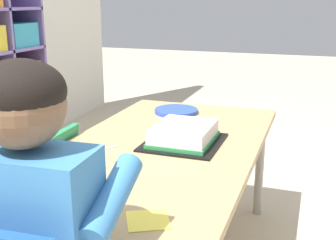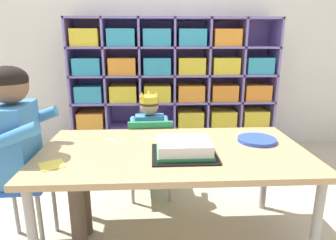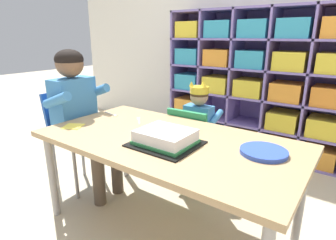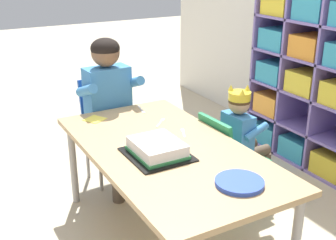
{
  "view_description": "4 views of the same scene",
  "coord_description": "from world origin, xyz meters",
  "px_view_note": "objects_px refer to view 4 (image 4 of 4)",
  "views": [
    {
      "loc": [
        -1.55,
        -0.58,
        1.16
      ],
      "look_at": [
        0.09,
        -0.0,
        0.67
      ],
      "focal_mm": 45.91,
      "sensor_mm": 36.0,
      "label": 1
    },
    {
      "loc": [
        -0.11,
        -1.5,
        1.16
      ],
      "look_at": [
        -0.03,
        0.04,
        0.74
      ],
      "focal_mm": 31.25,
      "sensor_mm": 36.0,
      "label": 2
    },
    {
      "loc": [
        0.84,
        -1.15,
        1.13
      ],
      "look_at": [
        0.03,
        -0.04,
        0.71
      ],
      "focal_mm": 29.37,
      "sensor_mm": 36.0,
      "label": 3
    },
    {
      "loc": [
        1.86,
        -1.03,
        1.57
      ],
      "look_at": [
        -0.04,
        0.03,
        0.73
      ],
      "focal_mm": 46.74,
      "sensor_mm": 36.0,
      "label": 4
    }
  ],
  "objects_px": {
    "fork_at_table_front_edge": "(142,110)",
    "fork_by_napkin": "(183,132)",
    "classroom_chair_blue": "(227,155)",
    "birthday_cake_on_tray": "(157,149)",
    "child_with_crown": "(242,132)",
    "paper_plate_stack": "(239,183)",
    "adult_helper_seated": "(111,98)",
    "activity_table": "(166,157)",
    "fork_near_child_seat": "(161,122)",
    "classroom_chair_adult_side": "(105,120)"
  },
  "relations": [
    {
      "from": "child_with_crown",
      "to": "paper_plate_stack",
      "type": "bearing_deg",
      "value": 137.94
    },
    {
      "from": "activity_table",
      "to": "adult_helper_seated",
      "type": "relative_size",
      "value": 1.39
    },
    {
      "from": "activity_table",
      "to": "classroom_chair_adult_side",
      "type": "relative_size",
      "value": 1.96
    },
    {
      "from": "activity_table",
      "to": "birthday_cake_on_tray",
      "type": "xyz_separation_m",
      "value": [
        0.05,
        -0.08,
        0.08
      ]
    },
    {
      "from": "child_with_crown",
      "to": "fork_near_child_seat",
      "type": "bearing_deg",
      "value": 63.61
    },
    {
      "from": "classroom_chair_adult_side",
      "to": "fork_near_child_seat",
      "type": "xyz_separation_m",
      "value": [
        0.54,
        0.16,
        0.14
      ]
    },
    {
      "from": "classroom_chair_blue",
      "to": "fork_near_child_seat",
      "type": "bearing_deg",
      "value": 56.87
    },
    {
      "from": "activity_table",
      "to": "fork_by_napkin",
      "type": "bearing_deg",
      "value": 126.33
    },
    {
      "from": "classroom_chair_blue",
      "to": "fork_at_table_front_edge",
      "type": "relative_size",
      "value": 4.34
    },
    {
      "from": "classroom_chair_adult_side",
      "to": "adult_helper_seated",
      "type": "bearing_deg",
      "value": -90.0
    },
    {
      "from": "paper_plate_stack",
      "to": "fork_at_table_front_edge",
      "type": "relative_size",
      "value": 1.53
    },
    {
      "from": "fork_at_table_front_edge",
      "to": "birthday_cake_on_tray",
      "type": "bearing_deg",
      "value": 171.26
    },
    {
      "from": "classroom_chair_adult_side",
      "to": "birthday_cake_on_tray",
      "type": "distance_m",
      "value": 0.95
    },
    {
      "from": "activity_table",
      "to": "fork_by_napkin",
      "type": "distance_m",
      "value": 0.24
    },
    {
      "from": "fork_near_child_seat",
      "to": "child_with_crown",
      "type": "bearing_deg",
      "value": 111.3
    },
    {
      "from": "classroom_chair_blue",
      "to": "classroom_chair_adult_side",
      "type": "bearing_deg",
      "value": 32.18
    },
    {
      "from": "activity_table",
      "to": "classroom_chair_blue",
      "type": "height_order",
      "value": "classroom_chair_blue"
    },
    {
      "from": "activity_table",
      "to": "fork_by_napkin",
      "type": "xyz_separation_m",
      "value": [
        -0.14,
        0.19,
        0.05
      ]
    },
    {
      "from": "child_with_crown",
      "to": "birthday_cake_on_tray",
      "type": "bearing_deg",
      "value": 102.26
    },
    {
      "from": "classroom_chair_adult_side",
      "to": "adult_helper_seated",
      "type": "relative_size",
      "value": 0.71
    },
    {
      "from": "activity_table",
      "to": "fork_by_napkin",
      "type": "height_order",
      "value": "fork_by_napkin"
    },
    {
      "from": "classroom_chair_blue",
      "to": "paper_plate_stack",
      "type": "distance_m",
      "value": 0.79
    },
    {
      "from": "fork_near_child_seat",
      "to": "birthday_cake_on_tray",
      "type": "bearing_deg",
      "value": 14.6
    },
    {
      "from": "classroom_chair_blue",
      "to": "fork_near_child_seat",
      "type": "xyz_separation_m",
      "value": [
        -0.21,
        -0.36,
        0.22
      ]
    },
    {
      "from": "paper_plate_stack",
      "to": "fork_near_child_seat",
      "type": "xyz_separation_m",
      "value": [
        -0.85,
        0.05,
        -0.01
      ]
    },
    {
      "from": "classroom_chair_adult_side",
      "to": "fork_at_table_front_edge",
      "type": "bearing_deg",
      "value": -64.49
    },
    {
      "from": "adult_helper_seated",
      "to": "child_with_crown",
      "type": "bearing_deg",
      "value": -48.68
    },
    {
      "from": "birthday_cake_on_tray",
      "to": "adult_helper_seated",
      "type": "bearing_deg",
      "value": 174.21
    },
    {
      "from": "child_with_crown",
      "to": "birthday_cake_on_tray",
      "type": "relative_size",
      "value": 2.43
    },
    {
      "from": "activity_table",
      "to": "birthday_cake_on_tray",
      "type": "height_order",
      "value": "birthday_cake_on_tray"
    },
    {
      "from": "classroom_chair_adult_side",
      "to": "paper_plate_stack",
      "type": "relative_size",
      "value": 3.31
    },
    {
      "from": "birthday_cake_on_tray",
      "to": "classroom_chair_adult_side",
      "type": "bearing_deg",
      "value": 175.33
    },
    {
      "from": "paper_plate_stack",
      "to": "fork_near_child_seat",
      "type": "height_order",
      "value": "paper_plate_stack"
    },
    {
      "from": "child_with_crown",
      "to": "paper_plate_stack",
      "type": "height_order",
      "value": "child_with_crown"
    },
    {
      "from": "activity_table",
      "to": "fork_at_table_front_edge",
      "type": "bearing_deg",
      "value": 166.34
    },
    {
      "from": "classroom_chair_blue",
      "to": "fork_near_child_seat",
      "type": "height_order",
      "value": "classroom_chair_blue"
    },
    {
      "from": "classroom_chair_blue",
      "to": "fork_by_napkin",
      "type": "bearing_deg",
      "value": 86.33
    },
    {
      "from": "classroom_chair_blue",
      "to": "birthday_cake_on_tray",
      "type": "height_order",
      "value": "birthday_cake_on_tray"
    },
    {
      "from": "fork_at_table_front_edge",
      "to": "fork_by_napkin",
      "type": "height_order",
      "value": "same"
    },
    {
      "from": "paper_plate_stack",
      "to": "fork_at_table_front_edge",
      "type": "height_order",
      "value": "paper_plate_stack"
    },
    {
      "from": "adult_helper_seated",
      "to": "paper_plate_stack",
      "type": "height_order",
      "value": "adult_helper_seated"
    },
    {
      "from": "fork_at_table_front_edge",
      "to": "fork_by_napkin",
      "type": "bearing_deg",
      "value": -164.35
    },
    {
      "from": "birthday_cake_on_tray",
      "to": "fork_by_napkin",
      "type": "height_order",
      "value": "birthday_cake_on_tray"
    },
    {
      "from": "classroom_chair_adult_side",
      "to": "adult_helper_seated",
      "type": "height_order",
      "value": "adult_helper_seated"
    },
    {
      "from": "classroom_chair_adult_side",
      "to": "birthday_cake_on_tray",
      "type": "height_order",
      "value": "classroom_chair_adult_side"
    },
    {
      "from": "activity_table",
      "to": "adult_helper_seated",
      "type": "xyz_separation_m",
      "value": [
        -0.77,
        0.0,
        0.11
      ]
    },
    {
      "from": "birthday_cake_on_tray",
      "to": "fork_near_child_seat",
      "type": "xyz_separation_m",
      "value": [
        -0.4,
        0.23,
        -0.03
      ]
    },
    {
      "from": "fork_near_child_seat",
      "to": "paper_plate_stack",
      "type": "bearing_deg",
      "value": 41.64
    },
    {
      "from": "classroom_chair_adult_side",
      "to": "adult_helper_seated",
      "type": "distance_m",
      "value": 0.23
    },
    {
      "from": "fork_at_table_front_edge",
      "to": "paper_plate_stack",
      "type": "bearing_deg",
      "value": -171.92
    }
  ]
}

